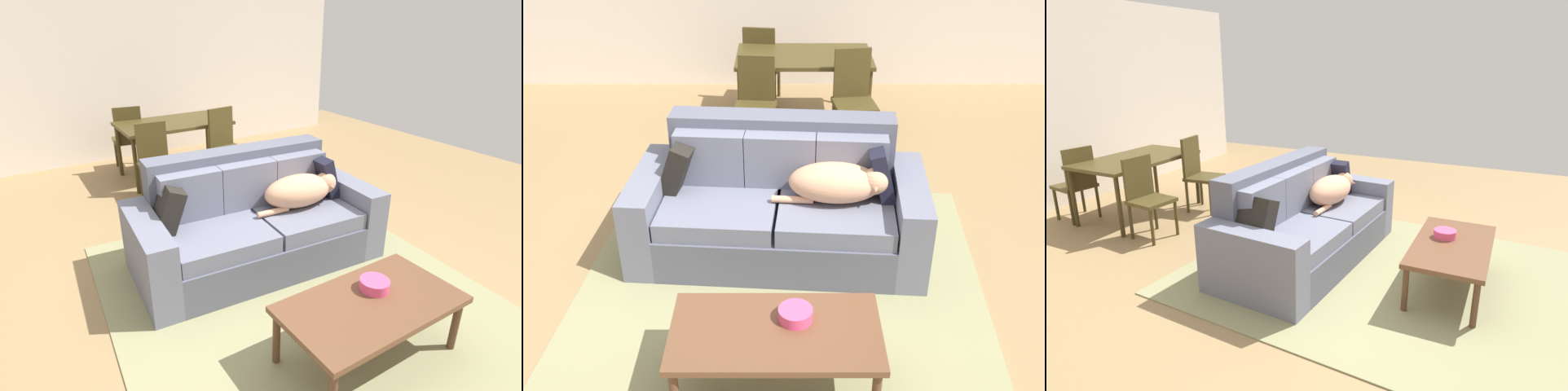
{
  "view_description": "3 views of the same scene",
  "coord_description": "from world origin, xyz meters",
  "views": [
    {
      "loc": [
        -1.42,
        -2.5,
        2.06
      ],
      "look_at": [
        0.26,
        0.16,
        0.7
      ],
      "focal_mm": 29.13,
      "sensor_mm": 36.0,
      "label": 1
    },
    {
      "loc": [
        0.33,
        -3.61,
        2.74
      ],
      "look_at": [
        0.32,
        0.1,
        0.59
      ],
      "focal_mm": 43.05,
      "sensor_mm": 36.0,
      "label": 2
    },
    {
      "loc": [
        -3.33,
        -1.44,
        1.96
      ],
      "look_at": [
        0.54,
        0.42,
        0.58
      ],
      "focal_mm": 30.34,
      "sensor_mm": 36.0,
      "label": 3
    }
  ],
  "objects": [
    {
      "name": "dining_chair_near_left",
      "position": [
        0.05,
        2.16,
        0.49
      ],
      "size": [
        0.43,
        0.43,
        0.9
      ],
      "rotation": [
        0.0,
        0.0,
        -0.09
      ],
      "color": "#45391A",
      "rests_on": "ground"
    },
    {
      "name": "throw_pillow_by_right_arm",
      "position": [
        1.04,
        0.35,
        0.66
      ],
      "size": [
        0.23,
        0.4,
        0.41
      ],
      "primitive_type": "cube",
      "rotation": [
        0.0,
        -0.29,
        -0.05
      ],
      "color": "black",
      "rests_on": "couch"
    },
    {
      "name": "dog_on_left_cushion",
      "position": [
        0.72,
        0.22,
        0.62
      ],
      "size": [
        0.82,
        0.39,
        0.28
      ],
      "rotation": [
        0.0,
        0.0,
        -0.07
      ],
      "color": "tan",
      "rests_on": "couch"
    },
    {
      "name": "dining_chair_far_left",
      "position": [
        0.07,
        3.29,
        0.5
      ],
      "size": [
        0.45,
        0.45,
        0.92
      ],
      "rotation": [
        0.0,
        0.0,
        3.01
      ],
      "color": "#45391A",
      "rests_on": "ground"
    },
    {
      "name": "bowl_on_coffee_table",
      "position": [
        0.4,
        -0.98,
        0.46
      ],
      "size": [
        0.19,
        0.19,
        0.07
      ],
      "primitive_type": "cylinder",
      "color": "#EA4C7F",
      "rests_on": "coffee_table"
    },
    {
      "name": "coffee_table",
      "position": [
        0.29,
        -1.06,
        0.38
      ],
      "size": [
        1.15,
        0.62,
        0.43
      ],
      "color": "brown",
      "rests_on": "ground"
    },
    {
      "name": "area_rug",
      "position": [
        0.29,
        -0.42,
        0.01
      ],
      "size": [
        3.02,
        3.51,
        0.01
      ],
      "primitive_type": "cube",
      "rotation": [
        0.0,
        0.0,
        -0.07
      ],
      "color": "gray",
      "rests_on": "ground"
    },
    {
      "name": "ground_plane",
      "position": [
        0.0,
        0.0,
        0.0
      ],
      "size": [
        10.0,
        10.0,
        0.0
      ],
      "primitive_type": "plane",
      "color": "#95784E"
    },
    {
      "name": "dining_table",
      "position": [
        0.54,
        2.78,
        0.67
      ],
      "size": [
        1.41,
        0.85,
        0.74
      ],
      "color": "#45391A",
      "rests_on": "ground"
    },
    {
      "name": "couch",
      "position": [
        0.3,
        0.35,
        0.36
      ],
      "size": [
        2.17,
        1.13,
        0.96
      ],
      "rotation": [
        0.0,
        0.0,
        -0.07
      ],
      "color": "#545767",
      "rests_on": "ground"
    },
    {
      "name": "dining_chair_near_right",
      "position": [
        1.02,
        2.21,
        0.52
      ],
      "size": [
        0.45,
        0.45,
        0.96
      ],
      "rotation": [
        0.0,
        0.0,
        0.13
      ],
      "color": "#45391A",
      "rests_on": "ground"
    },
    {
      "name": "throw_pillow_by_left_arm",
      "position": [
        -0.43,
        0.46,
        0.65
      ],
      "size": [
        0.32,
        0.41,
        0.4
      ],
      "primitive_type": "cube",
      "rotation": [
        0.0,
        0.35,
        -0.16
      ],
      "color": "black",
      "rests_on": "couch"
    }
  ]
}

